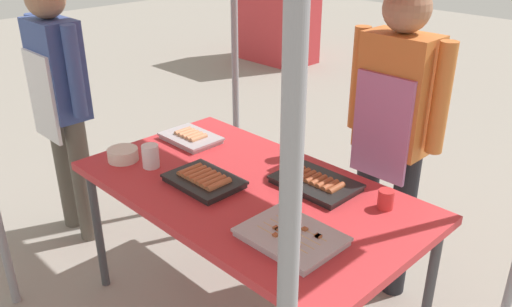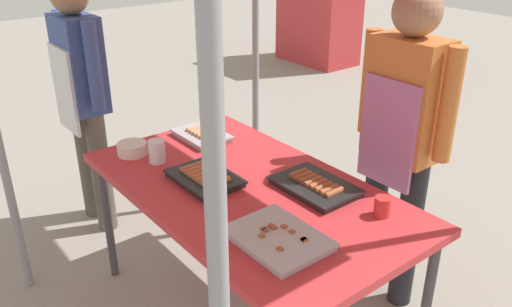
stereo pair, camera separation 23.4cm
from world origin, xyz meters
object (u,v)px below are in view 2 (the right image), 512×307
object	(u,v)px
stall_table	(247,197)
neighbor_stall_left	(319,0)
drink_cup_by_wok	(157,151)
tray_pork_links	(202,135)
vendor_woman	(402,129)
condiment_bowl	(132,149)
tray_grilled_sausages	(205,177)
tray_spring_rolls	(315,186)
tray_meat_skewers	(278,238)
customer_nearby	(82,88)
drink_cup_near_edge	(382,206)

from	to	relation	value
stall_table	neighbor_stall_left	world-z (taller)	neighbor_stall_left
stall_table	drink_cup_by_wok	world-z (taller)	drink_cup_by_wok
tray_pork_links	vendor_woman	bearing A→B (deg)	32.29
tray_pork_links	condiment_bowl	xyz separation A→B (m)	(-0.05, -0.39, 0.01)
tray_grilled_sausages	tray_pork_links	bearing A→B (deg)	148.48
stall_table	tray_spring_rolls	distance (m)	0.31
stall_table	vendor_woman	bearing A→B (deg)	67.38
tray_pork_links	neighbor_stall_left	world-z (taller)	neighbor_stall_left
tray_pork_links	neighbor_stall_left	size ratio (longest dim) A/B	0.20
tray_grilled_sausages	tray_spring_rolls	world-z (taller)	tray_grilled_sausages
tray_meat_skewers	neighbor_stall_left	size ratio (longest dim) A/B	0.23
tray_pork_links	vendor_woman	xyz separation A→B (m)	(0.88, 0.56, 0.18)
tray_pork_links	customer_nearby	xyz separation A→B (m)	(-0.74, -0.36, 0.15)
drink_cup_by_wok	customer_nearby	size ratio (longest dim) A/B	0.07
tray_grilled_sausages	vendor_woman	xyz separation A→B (m)	(0.45, 0.82, 0.18)
tray_pork_links	tray_spring_rolls	distance (m)	0.81
condiment_bowl	drink_cup_near_edge	distance (m)	1.29
stall_table	tray_pork_links	bearing A→B (deg)	166.66
tray_grilled_sausages	stall_table	bearing A→B (deg)	38.19
vendor_woman	neighbor_stall_left	distance (m)	4.76
tray_spring_rolls	condiment_bowl	size ratio (longest dim) A/B	2.46
customer_nearby	neighbor_stall_left	xyz separation A→B (m)	(-2.01, 3.97, -0.11)
vendor_woman	customer_nearby	world-z (taller)	vendor_woman
tray_spring_rolls	neighbor_stall_left	size ratio (longest dim) A/B	0.23
tray_spring_rolls	vendor_woman	distance (m)	0.52
tray_grilled_sausages	condiment_bowl	distance (m)	0.50
drink_cup_by_wok	customer_nearby	world-z (taller)	customer_nearby
tray_grilled_sausages	drink_cup_near_edge	size ratio (longest dim) A/B	4.08
customer_nearby	neighbor_stall_left	distance (m)	4.46
drink_cup_near_edge	drink_cup_by_wok	bearing A→B (deg)	-155.03
drink_cup_near_edge	drink_cup_by_wok	world-z (taller)	drink_cup_by_wok
stall_table	tray_grilled_sausages	size ratio (longest dim) A/B	4.70
drink_cup_by_wok	neighbor_stall_left	xyz separation A→B (m)	(-2.87, 3.95, 0.00)
drink_cup_by_wok	drink_cup_near_edge	bearing A→B (deg)	24.97
tray_grilled_sausages	condiment_bowl	bearing A→B (deg)	-165.45
vendor_woman	tray_meat_skewers	bearing A→B (deg)	98.31
drink_cup_by_wok	customer_nearby	distance (m)	0.87
vendor_woman	customer_nearby	distance (m)	1.87
customer_nearby	tray_pork_links	bearing A→B (deg)	25.65
tray_spring_rolls	condiment_bowl	xyz separation A→B (m)	(-0.85, -0.47, 0.01)
condiment_bowl	drink_cup_by_wok	size ratio (longest dim) A/B	1.33
condiment_bowl	drink_cup_by_wok	world-z (taller)	drink_cup_by_wok
neighbor_stall_left	vendor_woman	bearing A→B (deg)	-40.03
stall_table	tray_spring_rolls	world-z (taller)	tray_spring_rolls
tray_grilled_sausages	drink_cup_near_edge	world-z (taller)	drink_cup_near_edge
customer_nearby	condiment_bowl	bearing A→B (deg)	-2.76
tray_pork_links	tray_grilled_sausages	bearing A→B (deg)	-31.52
stall_table	neighbor_stall_left	bearing A→B (deg)	131.71
tray_meat_skewers	customer_nearby	world-z (taller)	customer_nearby
tray_meat_skewers	drink_cup_by_wok	distance (m)	0.90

